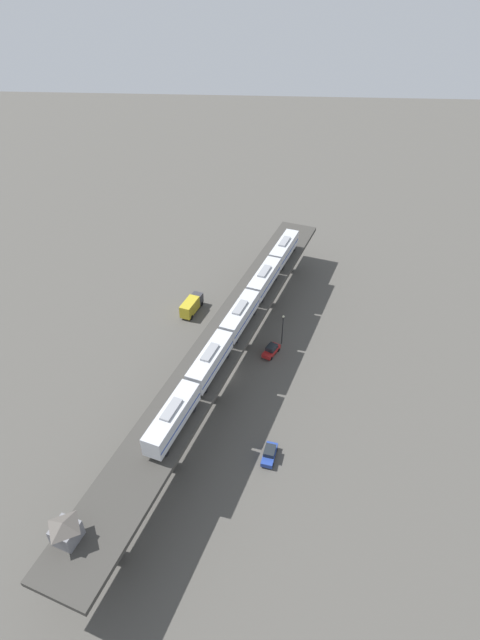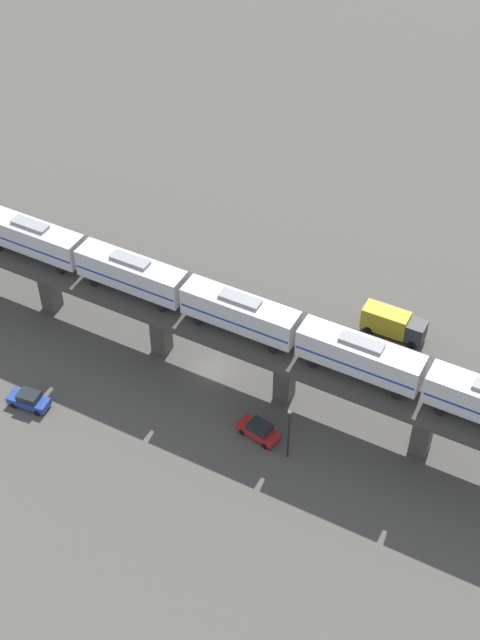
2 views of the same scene
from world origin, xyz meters
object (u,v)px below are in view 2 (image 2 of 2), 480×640
(subway_train, at_px, (240,312))
(street_car_red, at_px, (259,430))
(delivery_truck, at_px, (393,323))
(street_lamp, at_px, (289,429))
(street_car_blue, at_px, (29,400))

(subway_train, distance_m, street_car_red, 12.24)
(subway_train, bearing_deg, delivery_truck, -53.61)
(street_lamp, bearing_deg, delivery_truck, -25.73)
(street_car_red, bearing_deg, delivery_truck, -35.89)
(street_car_blue, bearing_deg, street_car_red, -89.78)
(subway_train, height_order, street_lamp, subway_train)
(street_car_red, xyz_separation_m, delivery_truck, (17.17, -12.42, 0.82))
(delivery_truck, bearing_deg, street_car_red, 144.11)
(street_car_blue, bearing_deg, delivery_truck, -64.75)
(delivery_truck, bearing_deg, subway_train, 126.39)
(delivery_truck, xyz_separation_m, street_lamp, (-19.19, 9.25, 2.35))
(street_car_blue, height_order, street_lamp, street_lamp)
(street_car_blue, distance_m, street_lamp, 27.60)
(street_car_blue, distance_m, street_car_red, 24.17)
(subway_train, bearing_deg, street_lamp, -142.02)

